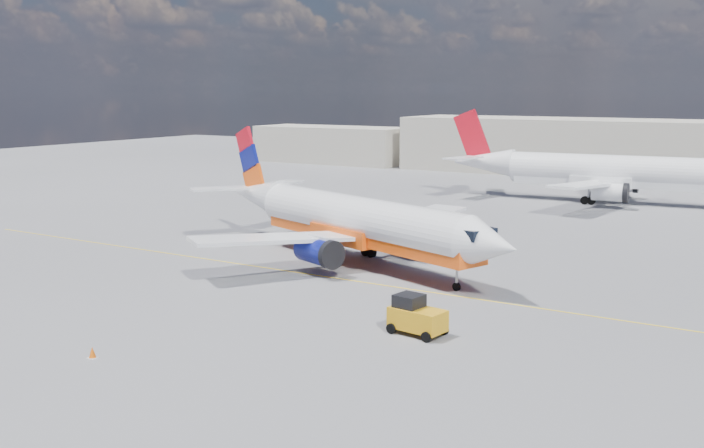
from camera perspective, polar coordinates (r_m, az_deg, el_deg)
The scene contains 8 objects.
ground at distance 49.17m, azimuth -2.97°, elevation -4.69°, with size 240.00×240.00×0.00m, color #5D5D62.
taxi_line at distance 51.59m, azimuth -1.08°, elevation -3.97°, with size 70.00×0.15×0.01m, color yellow.
terminal_main at distance 116.61m, azimuth 20.61°, elevation 5.11°, with size 70.00×14.00×8.00m, color beige.
terminal_annex at distance 132.80m, azimuth -1.45°, elevation 5.80°, with size 26.00×10.00×6.00m, color beige.
main_jet at distance 55.56m, azimuth 0.07°, elevation 0.28°, with size 30.52×23.14×9.29m.
second_jet at distance 89.80m, azimuth 17.73°, elevation 3.62°, with size 33.00×26.01×10.01m.
gse_tug at distance 40.06m, azimuth 4.67°, elevation -6.69°, with size 2.99×2.10×1.99m.
traffic_cone at distance 38.60m, azimuth -18.36°, elevation -8.87°, with size 0.39×0.39×0.54m.
Camera 1 is at (26.98, -39.22, 12.30)m, focal length 40.00 mm.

